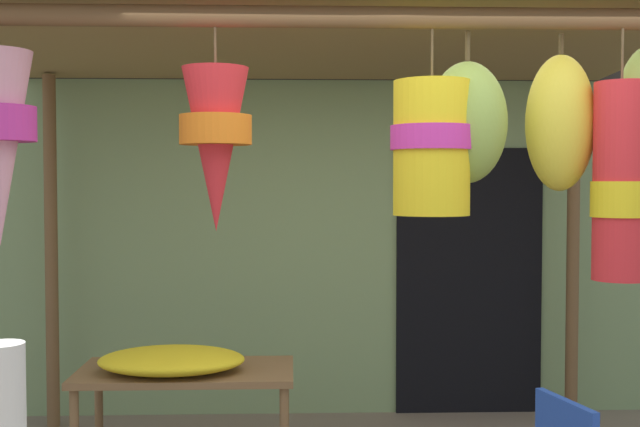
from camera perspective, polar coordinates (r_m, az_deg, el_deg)
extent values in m
cube|color=#7A9360|center=(6.03, 2.66, 5.81)|extent=(9.74, 0.25, 4.23)
cube|color=#2D2823|center=(5.94, 2.79, 10.79)|extent=(8.77, 0.04, 0.24)
cube|color=black|center=(6.06, 10.74, -4.81)|extent=(1.10, 0.03, 2.00)
cylinder|color=brown|center=(5.89, -18.88, -2.66)|extent=(0.09, 0.09, 2.50)
cylinder|color=brown|center=(6.00, 17.84, -2.56)|extent=(0.09, 0.09, 2.50)
cylinder|color=brown|center=(3.70, 0.61, 14.03)|extent=(3.94, 0.10, 0.10)
cylinder|color=brown|center=(5.69, -0.35, 11.42)|extent=(3.94, 0.10, 0.10)
cube|color=olive|center=(4.70, 0.02, 12.99)|extent=(4.24, 2.50, 0.23)
cylinder|color=brown|center=(3.69, -7.60, 11.83)|extent=(0.01, 0.01, 0.18)
cone|color=red|center=(3.64, -7.56, 4.59)|extent=(0.31, 0.31, 0.75)
cylinder|color=orange|center=(3.64, -7.57, 6.02)|extent=(0.33, 0.33, 0.13)
cylinder|color=brown|center=(3.73, 8.12, 11.30)|extent=(0.01, 0.01, 0.24)
cylinder|color=yellow|center=(3.68, 8.08, 4.70)|extent=(0.35, 0.35, 0.62)
cylinder|color=#D13399|center=(3.68, 8.08, 5.45)|extent=(0.38, 0.38, 0.11)
cylinder|color=brown|center=(3.94, 21.05, 10.65)|extent=(0.01, 0.01, 0.24)
cylinder|color=red|center=(3.89, 20.92, 2.18)|extent=(0.25, 0.25, 0.92)
cylinder|color=yellow|center=(3.89, 20.91, 0.97)|extent=(0.27, 0.27, 0.16)
cylinder|color=#4C3D23|center=(3.99, 17.06, 11.63)|extent=(0.02, 0.02, 0.10)
ellipsoid|color=yellow|center=(3.95, 17.00, 6.28)|extent=(0.33, 0.28, 0.65)
cylinder|color=#4C3D23|center=(3.81, 10.64, 11.81)|extent=(0.02, 0.02, 0.14)
ellipsoid|color=#89A842|center=(3.77, 10.60, 6.49)|extent=(0.38, 0.32, 0.57)
cube|color=brown|center=(4.67, -9.67, -11.24)|extent=(1.23, 0.64, 0.04)
cylinder|color=brown|center=(5.12, -15.71, -14.00)|extent=(0.05, 0.05, 0.63)
cylinder|color=brown|center=(4.98, -2.55, -14.37)|extent=(0.05, 0.05, 0.63)
ellipsoid|color=yellow|center=(4.58, -10.69, -10.39)|extent=(0.82, 0.58, 0.13)
ellipsoid|color=green|center=(4.51, -9.24, -10.51)|extent=(0.37, 0.29, 0.09)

